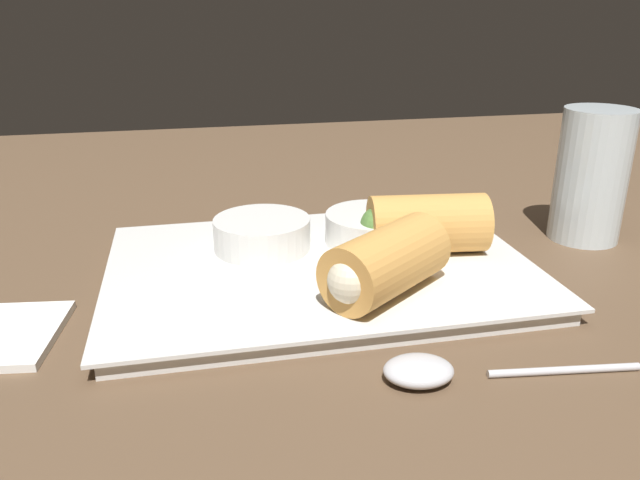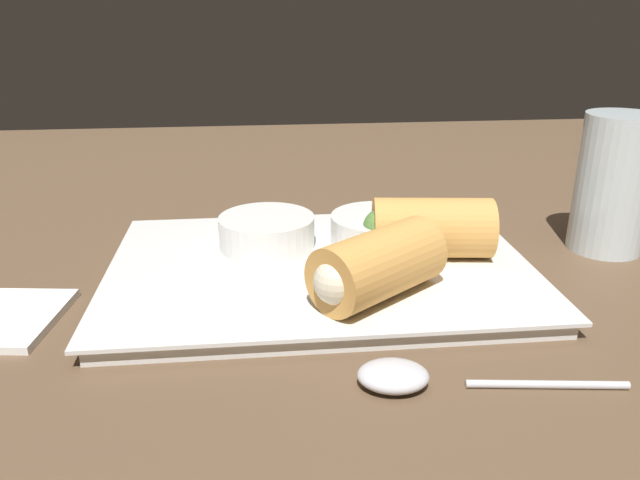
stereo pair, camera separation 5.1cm
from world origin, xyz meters
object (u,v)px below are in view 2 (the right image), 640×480
Objects in this scene: spoon at (408,377)px; drinking_glass at (614,184)px; dipping_bowl_near at (267,230)px; dipping_bowl_far at (378,229)px; serving_plate at (320,271)px.

drinking_glass is (23.50, 20.01, 5.60)cm from spoon.
dipping_bowl_far is at bearing -4.21° from dipping_bowl_near.
dipping_bowl_near is at bearing 111.61° from spoon.
drinking_glass is at bearing 1.65° from dipping_bowl_far.
dipping_bowl_near reaches higher than serving_plate.
dipping_bowl_near is at bearing 175.79° from dipping_bowl_far.
dipping_bowl_far is 19.60cm from spoon.
serving_plate is 4.12× the size of dipping_bowl_far.
dipping_bowl_far is 0.67× the size of drinking_glass.
serving_plate is at bearing 103.03° from spoon.
drinking_glass reaches higher than dipping_bowl_near.
serving_plate is at bearing -44.07° from dipping_bowl_near.
dipping_bowl_near and dipping_bowl_far have the same top height.
drinking_glass reaches higher than serving_plate.
spoon is 1.31× the size of drinking_glass.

